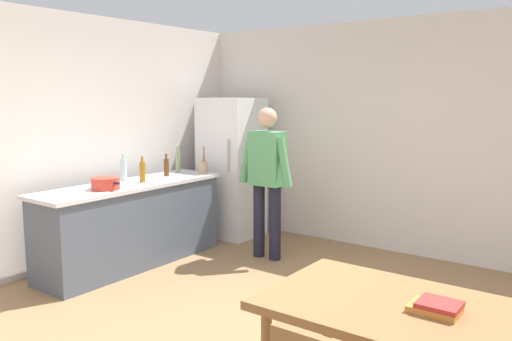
% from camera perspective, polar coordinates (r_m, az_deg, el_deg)
% --- Properties ---
extents(wall_back, '(6.40, 0.12, 2.70)m').
position_cam_1_polar(wall_back, '(6.30, 14.47, 3.59)').
color(wall_back, silver).
rests_on(wall_back, ground_plane).
extents(wall_left, '(0.12, 5.60, 2.70)m').
position_cam_1_polar(wall_left, '(5.80, -22.12, 2.87)').
color(wall_left, silver).
rests_on(wall_left, ground_plane).
extents(kitchen_counter, '(0.64, 2.20, 0.90)m').
position_cam_1_polar(kitchen_counter, '(5.82, -13.43, -5.72)').
color(kitchen_counter, '#4C5666').
rests_on(kitchen_counter, ground_plane).
extents(refrigerator, '(0.70, 0.67, 1.80)m').
position_cam_1_polar(refrigerator, '(6.79, -2.68, 0.35)').
color(refrigerator, white).
rests_on(refrigerator, ground_plane).
extents(person, '(0.70, 0.22, 1.70)m').
position_cam_1_polar(person, '(5.77, 1.21, -0.26)').
color(person, '#1E1E2D').
rests_on(person, ground_plane).
extents(dining_table, '(1.40, 0.90, 0.75)m').
position_cam_1_polar(dining_table, '(2.93, 15.32, -15.39)').
color(dining_table, olive).
rests_on(dining_table, ground_plane).
extents(cooking_pot, '(0.40, 0.28, 0.12)m').
position_cam_1_polar(cooking_pot, '(5.41, -16.17, -1.37)').
color(cooking_pot, red).
rests_on(cooking_pot, kitchen_counter).
extents(utensil_jar, '(0.11, 0.11, 0.32)m').
position_cam_1_polar(utensil_jar, '(6.29, -5.83, 0.41)').
color(utensil_jar, tan).
rests_on(utensil_jar, kitchen_counter).
extents(bottle_vinegar_tall, '(0.06, 0.06, 0.32)m').
position_cam_1_polar(bottle_vinegar_tall, '(6.40, -8.57, 1.01)').
color(bottle_vinegar_tall, gray).
rests_on(bottle_vinegar_tall, kitchen_counter).
extents(bottle_beer_brown, '(0.06, 0.06, 0.26)m').
position_cam_1_polar(bottle_beer_brown, '(6.14, -9.80, 0.39)').
color(bottle_beer_brown, '#5B3314').
rests_on(bottle_beer_brown, kitchen_counter).
extents(bottle_water_clear, '(0.07, 0.07, 0.30)m').
position_cam_1_polar(bottle_water_clear, '(5.90, -14.33, 0.12)').
color(bottle_water_clear, silver).
rests_on(bottle_water_clear, kitchen_counter).
extents(bottle_oil_amber, '(0.06, 0.06, 0.28)m').
position_cam_1_polar(bottle_oil_amber, '(5.75, -12.35, -0.11)').
color(bottle_oil_amber, '#996619').
rests_on(bottle_oil_amber, kitchen_counter).
extents(book_stack, '(0.25, 0.18, 0.06)m').
position_cam_1_polar(book_stack, '(2.85, 19.19, -14.00)').
color(book_stack, orange).
rests_on(book_stack, dining_table).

